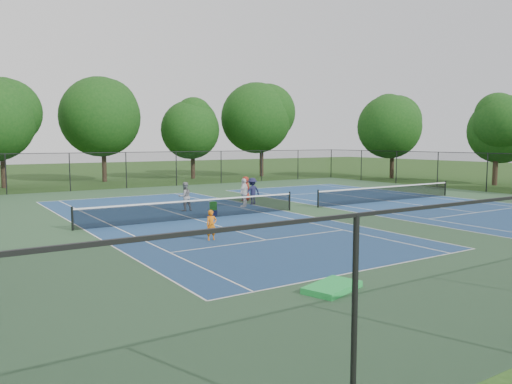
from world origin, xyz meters
TOP-DOWN VIEW (x-y plane):
  - ground at (0.00, 0.00)m, footprint 140.00×140.00m
  - court_pad at (0.00, 0.00)m, footprint 36.00×36.00m
  - tennis_court_left at (-7.00, 0.00)m, footprint 12.00×23.83m
  - tennis_court_right at (7.00, 0.00)m, footprint 12.00×23.83m
  - perimeter_fence at (0.00, 0.00)m, footprint 36.08×36.08m
  - tree_back_a at (-13.00, 24.00)m, footprint 6.80×6.80m
  - tree_back_b at (-4.00, 26.00)m, footprint 7.60×7.60m
  - tree_back_c at (5.00, 25.00)m, footprint 6.00×6.00m
  - tree_back_d at (13.00, 24.00)m, footprint 7.80×7.80m
  - tree_side_e at (23.00, 14.00)m, footprint 6.60×6.60m
  - tree_side_f at (24.00, 3.00)m, footprint 5.80×5.80m
  - child_player at (-8.82, -5.21)m, footprint 0.47×0.33m
  - instructor at (-6.17, 2.97)m, footprint 0.84×0.67m
  - bystander_a at (-2.46, 2.64)m, footprint 1.07×0.92m
  - bystander_b at (-1.40, 3.38)m, footprint 1.10×0.66m
  - bystander_c at (-0.74, 5.24)m, footprint 0.89×0.70m
  - ball_crate at (-5.73, 0.42)m, footprint 0.41×0.40m
  - ball_hopper at (-5.73, 0.42)m, footprint 0.38×0.35m
  - green_tarp at (-9.30, -12.88)m, footprint 1.83×1.38m

SIDE VIEW (x-z plane):
  - ground at x=0.00m, z-range 0.00..0.00m
  - court_pad at x=0.00m, z-range 0.00..0.01m
  - green_tarp at x=-9.30m, z-range 0.01..0.17m
  - tennis_court_left at x=-7.00m, z-range -0.44..0.63m
  - tennis_court_right at x=7.00m, z-range -0.44..0.63m
  - ball_crate at x=-5.73m, z-range 0.00..0.33m
  - ball_hopper at x=-5.73m, z-range 0.33..0.76m
  - child_player at x=-8.82m, z-range 0.00..1.22m
  - bystander_c at x=-0.74m, z-range 0.00..1.61m
  - instructor at x=-6.17m, z-range 0.00..1.64m
  - bystander_b at x=-1.40m, z-range 0.00..1.66m
  - bystander_a at x=-2.46m, z-range 0.00..1.72m
  - perimeter_fence at x=0.00m, z-range 0.09..3.11m
  - tree_side_f at x=24.00m, z-range 1.19..9.31m
  - tree_back_c at x=5.00m, z-range 1.28..9.68m
  - tree_side_e at x=23.00m, z-range 1.37..10.25m
  - tree_back_a at x=-13.00m, z-range 1.46..10.61m
  - tree_back_b at x=-4.00m, z-range 1.58..11.61m
  - tree_back_d at x=13.00m, z-range 1.64..12.01m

